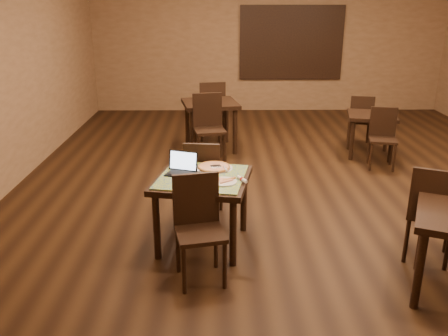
{
  "coord_description": "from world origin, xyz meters",
  "views": [
    {
      "loc": [
        -1.17,
        -6.07,
        2.44
      ],
      "look_at": [
        -1.11,
        -1.57,
        0.85
      ],
      "focal_mm": 38.0,
      "sensor_mm": 36.0,
      "label": 1
    }
  ],
  "objects_px": {
    "tiled_table": "(202,186)",
    "chair_main_far": "(203,176)",
    "other_table_a_chair_far": "(361,118)",
    "other_table_b": "(210,110)",
    "other_table_c_chair_far": "(432,209)",
    "laptop": "(183,168)",
    "pizza_pan": "(214,168)",
    "other_table_a": "(371,121)",
    "chair_main_near": "(198,222)",
    "other_table_a_chair_near": "(383,134)",
    "other_table_b_chair_far": "(212,107)",
    "other_table_b_chair_near": "(209,124)"
  },
  "relations": [
    {
      "from": "tiled_table",
      "to": "other_table_c_chair_far",
      "type": "distance_m",
      "value": 2.24
    },
    {
      "from": "tiled_table",
      "to": "other_table_b_chair_far",
      "type": "height_order",
      "value": "other_table_b_chair_far"
    },
    {
      "from": "chair_main_near",
      "to": "pizza_pan",
      "type": "bearing_deg",
      "value": 68.08
    },
    {
      "from": "other_table_a_chair_far",
      "to": "other_table_b",
      "type": "xyz_separation_m",
      "value": [
        -2.63,
        -0.13,
        0.18
      ]
    },
    {
      "from": "pizza_pan",
      "to": "other_table_b_chair_near",
      "type": "bearing_deg",
      "value": 92.36
    },
    {
      "from": "pizza_pan",
      "to": "other_table_c_chair_far",
      "type": "xyz_separation_m",
      "value": [
        2.09,
        -0.63,
        -0.21
      ]
    },
    {
      "from": "other_table_a",
      "to": "other_table_b_chair_near",
      "type": "bearing_deg",
      "value": -163.27
    },
    {
      "from": "chair_main_far",
      "to": "other_table_a_chair_near",
      "type": "height_order",
      "value": "chair_main_far"
    },
    {
      "from": "tiled_table",
      "to": "pizza_pan",
      "type": "xyz_separation_m",
      "value": [
        0.12,
        0.24,
        0.11
      ]
    },
    {
      "from": "other_table_a_chair_near",
      "to": "other_table_a_chair_far",
      "type": "relative_size",
      "value": 1.0
    },
    {
      "from": "laptop",
      "to": "other_table_c_chair_far",
      "type": "bearing_deg",
      "value": 7.84
    },
    {
      "from": "other_table_a_chair_far",
      "to": "other_table_b",
      "type": "distance_m",
      "value": 2.64
    },
    {
      "from": "tiled_table",
      "to": "chair_main_far",
      "type": "relative_size",
      "value": 1.13
    },
    {
      "from": "pizza_pan",
      "to": "other_table_a",
      "type": "height_order",
      "value": "pizza_pan"
    },
    {
      "from": "other_table_b",
      "to": "other_table_b_chair_near",
      "type": "relative_size",
      "value": 0.96
    },
    {
      "from": "other_table_b",
      "to": "other_table_c_chair_far",
      "type": "bearing_deg",
      "value": -70.74
    },
    {
      "from": "tiled_table",
      "to": "other_table_b_chair_near",
      "type": "relative_size",
      "value": 1.0
    },
    {
      "from": "pizza_pan",
      "to": "other_table_a",
      "type": "relative_size",
      "value": 0.44
    },
    {
      "from": "pizza_pan",
      "to": "other_table_c_chair_far",
      "type": "bearing_deg",
      "value": -16.9
    },
    {
      "from": "pizza_pan",
      "to": "chair_main_near",
      "type": "bearing_deg",
      "value": -99.22
    },
    {
      "from": "chair_main_near",
      "to": "other_table_c_chair_far",
      "type": "height_order",
      "value": "other_table_c_chair_far"
    },
    {
      "from": "tiled_table",
      "to": "other_table_a",
      "type": "bearing_deg",
      "value": 59.18
    },
    {
      "from": "other_table_b",
      "to": "tiled_table",
      "type": "bearing_deg",
      "value": -100.93
    },
    {
      "from": "other_table_b_chair_far",
      "to": "other_table_a_chair_far",
      "type": "bearing_deg",
      "value": 158.84
    },
    {
      "from": "tiled_table",
      "to": "other_table_c_chair_far",
      "type": "relative_size",
      "value": 1.08
    },
    {
      "from": "laptop",
      "to": "other_table_a_chair_far",
      "type": "bearing_deg",
      "value": 69.85
    },
    {
      "from": "other_table_a",
      "to": "other_table_b",
      "type": "bearing_deg",
      "value": -176.8
    },
    {
      "from": "tiled_table",
      "to": "other_table_b_chair_far",
      "type": "relative_size",
      "value": 1.0
    },
    {
      "from": "tiled_table",
      "to": "pizza_pan",
      "type": "relative_size",
      "value": 2.73
    },
    {
      "from": "other_table_a",
      "to": "other_table_c_chair_far",
      "type": "relative_size",
      "value": 0.9
    },
    {
      "from": "chair_main_near",
      "to": "other_table_b_chair_near",
      "type": "relative_size",
      "value": 0.91
    },
    {
      "from": "tiled_table",
      "to": "chair_main_far",
      "type": "distance_m",
      "value": 0.63
    },
    {
      "from": "laptop",
      "to": "other_table_a_chair_far",
      "type": "height_order",
      "value": "laptop"
    },
    {
      "from": "chair_main_near",
      "to": "other_table_a",
      "type": "height_order",
      "value": "chair_main_near"
    },
    {
      "from": "chair_main_far",
      "to": "tiled_table",
      "type": "bearing_deg",
      "value": 97.8
    },
    {
      "from": "other_table_a",
      "to": "other_table_b_chair_near",
      "type": "height_order",
      "value": "other_table_b_chair_near"
    },
    {
      "from": "other_table_a_chair_near",
      "to": "other_table_b_chair_far",
      "type": "bearing_deg",
      "value": 161.19
    },
    {
      "from": "other_table_a",
      "to": "tiled_table",
      "type": "bearing_deg",
      "value": -119.7
    },
    {
      "from": "other_table_a_chair_near",
      "to": "pizza_pan",
      "type": "bearing_deg",
      "value": -127.03
    },
    {
      "from": "laptop",
      "to": "other_table_b",
      "type": "distance_m",
      "value": 3.33
    },
    {
      "from": "tiled_table",
      "to": "other_table_a_chair_far",
      "type": "bearing_deg",
      "value": 63.91
    },
    {
      "from": "other_table_b_chair_near",
      "to": "pizza_pan",
      "type": "bearing_deg",
      "value": -98.04
    },
    {
      "from": "chair_main_near",
      "to": "chair_main_far",
      "type": "bearing_deg",
      "value": 76.88
    },
    {
      "from": "other_table_a_chair_far",
      "to": "other_table_b_chair_near",
      "type": "relative_size",
      "value": 0.85
    },
    {
      "from": "other_table_a_chair_near",
      "to": "other_table_b",
      "type": "height_order",
      "value": "other_table_a_chair_near"
    },
    {
      "from": "chair_main_near",
      "to": "laptop",
      "type": "bearing_deg",
      "value": 91.48
    },
    {
      "from": "pizza_pan",
      "to": "other_table_a",
      "type": "distance_m",
      "value": 3.78
    },
    {
      "from": "chair_main_near",
      "to": "other_table_b_chair_far",
      "type": "relative_size",
      "value": 0.91
    },
    {
      "from": "other_table_a_chair_far",
      "to": "other_table_b",
      "type": "relative_size",
      "value": 0.88
    },
    {
      "from": "tiled_table",
      "to": "laptop",
      "type": "relative_size",
      "value": 2.9
    }
  ]
}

